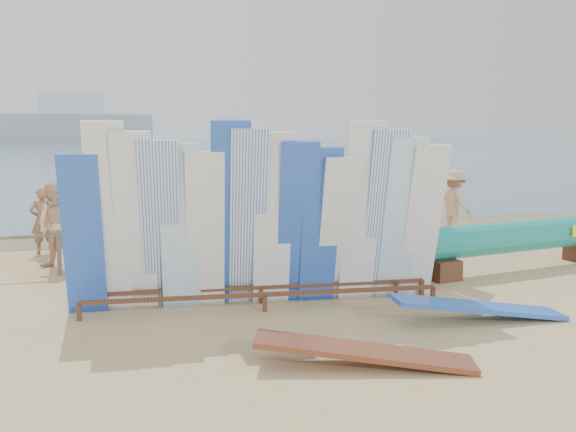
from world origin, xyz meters
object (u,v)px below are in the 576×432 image
object	(u,v)px
beachgoer_4	(158,219)
beachgoer_1	(43,221)
vendor_table	(295,273)
beachgoer_6	(313,219)
beachgoer_7	(209,213)
beachgoer_3	(72,213)
outrigger_canoe	(518,238)
beachgoer_9	(315,211)
beach_chair_left	(181,249)
beach_chair_right	(210,247)
beachgoer_8	(395,214)
stroller	(223,234)
flat_board_c	(364,366)
side_surfboard_rack	(406,219)
beachgoer_2	(58,226)
beachgoer_extra_0	(455,204)
beachgoer_5	(182,205)
flat_board_d	(478,320)
main_surfboard_rack	(262,225)
beachgoer_10	(377,211)

from	to	relation	value
beachgoer_4	beachgoer_1	distance (m)	2.99
vendor_table	beachgoer_6	world-z (taller)	beachgoer_6
beachgoer_7	beachgoer_3	distance (m)	3.47
outrigger_canoe	beachgoer_9	size ratio (longest dim) A/B	4.72
outrigger_canoe	beachgoer_4	distance (m)	7.71
beach_chair_left	beach_chair_right	distance (m)	0.67
outrigger_canoe	beachgoer_8	world-z (taller)	beachgoer_8
outrigger_canoe	beachgoer_9	world-z (taller)	beachgoer_9
beach_chair_right	beachgoer_3	size ratio (longest dim) A/B	0.52
beachgoer_4	beachgoer_6	size ratio (longest dim) A/B	1.18
stroller	beachgoer_3	xyz separation A→B (m)	(-3.47, 2.11, 0.36)
flat_board_c	beachgoer_7	world-z (taller)	beachgoer_7
beachgoer_3	side_surfboard_rack	bearing A→B (deg)	130.32
beach_chair_left	beachgoer_8	distance (m)	5.46
stroller	beachgoer_2	bearing A→B (deg)	179.97
beach_chair_right	beachgoer_extra_0	bearing A→B (deg)	10.81
beachgoer_9	beachgoer_extra_0	world-z (taller)	beachgoer_extra_0
beachgoer_7	beachgoer_5	size ratio (longest dim) A/B	0.94
vendor_table	beach_chair_left	size ratio (longest dim) A/B	1.22
beachgoer_3	beachgoer_1	bearing A→B (deg)	50.04
beachgoer_9	beachgoer_4	world-z (taller)	beachgoer_4
beachgoer_7	stroller	bearing A→B (deg)	179.53
beach_chair_right	stroller	world-z (taller)	stroller
flat_board_d	beachgoer_4	xyz separation A→B (m)	(-4.35, 5.82, 0.93)
main_surfboard_rack	beachgoer_9	world-z (taller)	main_surfboard_rack
beachgoer_10	beachgoer_8	xyz separation A→B (m)	(0.58, 0.18, -0.10)
outrigger_canoe	beachgoer_4	world-z (taller)	beachgoer_4
flat_board_d	beachgoer_10	xyz separation A→B (m)	(0.96, 5.88, 0.90)
beachgoer_7	vendor_table	bearing A→B (deg)	-178.78
main_surfboard_rack	stroller	distance (m)	4.62
beachgoer_4	flat_board_c	bearing A→B (deg)	2.58
beachgoer_9	beach_chair_left	bearing A→B (deg)	-32.62
beachgoer_7	beachgoer_5	bearing A→B (deg)	11.23
beach_chair_right	beachgoer_8	distance (m)	4.79
stroller	beachgoer_7	world-z (taller)	beachgoer_7
vendor_table	flat_board_d	distance (m)	3.23
beachgoer_extra_0	stroller	bearing A→B (deg)	80.21
beachgoer_6	beachgoer_2	bearing A→B (deg)	109.33
stroller	outrigger_canoe	bearing A→B (deg)	-40.14
beachgoer_4	beachgoer_3	distance (m)	3.13
beachgoer_9	beachgoer_6	xyz separation A→B (m)	(-0.58, -1.58, 0.02)
beachgoer_4	beach_chair_right	bearing A→B (deg)	72.03
outrigger_canoe	beachgoer_7	xyz separation A→B (m)	(-5.75, 4.44, 0.17)
beach_chair_right	beachgoer_9	bearing A→B (deg)	32.95
beachgoer_4	beachgoer_2	size ratio (longest dim) A/B	1.01
beachgoer_extra_0	beachgoer_9	bearing A→B (deg)	62.91
side_surfboard_rack	beachgoer_7	world-z (taller)	side_surfboard_rack
outrigger_canoe	beachgoer_9	xyz separation A→B (m)	(-2.90, 4.57, 0.11)
beach_chair_left	stroller	size ratio (longest dim) A/B	0.76
side_surfboard_rack	outrigger_canoe	size ratio (longest dim) A/B	0.38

